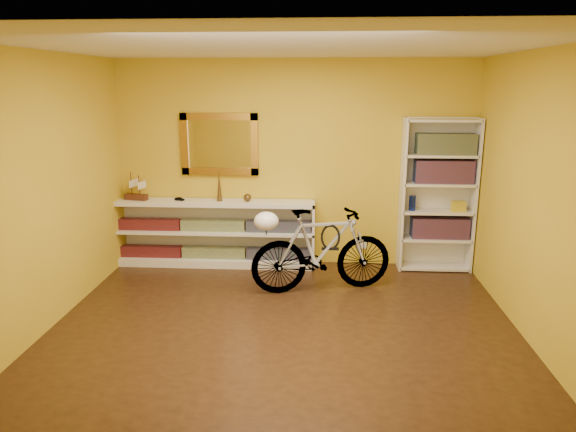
# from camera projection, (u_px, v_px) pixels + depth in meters

# --- Properties ---
(floor) EXTENTS (4.50, 4.00, 0.01)m
(floor) POSITION_uv_depth(u_px,v_px,m) (283.00, 330.00, 5.07)
(floor) COLOR black
(floor) RESTS_ON ground
(ceiling) EXTENTS (4.50, 4.00, 0.01)m
(ceiling) POSITION_uv_depth(u_px,v_px,m) (283.00, 46.00, 4.43)
(ceiling) COLOR silver
(ceiling) RESTS_ON ground
(back_wall) EXTENTS (4.50, 0.01, 2.60)m
(back_wall) POSITION_uv_depth(u_px,v_px,m) (295.00, 164.00, 6.69)
(back_wall) COLOR gold
(back_wall) RESTS_ON ground
(left_wall) EXTENTS (0.01, 4.00, 2.60)m
(left_wall) POSITION_uv_depth(u_px,v_px,m) (41.00, 194.00, 4.90)
(left_wall) COLOR gold
(left_wall) RESTS_ON ground
(right_wall) EXTENTS (0.01, 4.00, 2.60)m
(right_wall) POSITION_uv_depth(u_px,v_px,m) (540.00, 201.00, 4.61)
(right_wall) COLOR gold
(right_wall) RESTS_ON ground
(gilt_mirror) EXTENTS (0.98, 0.06, 0.78)m
(gilt_mirror) POSITION_uv_depth(u_px,v_px,m) (219.00, 144.00, 6.65)
(gilt_mirror) COLOR #90631A
(gilt_mirror) RESTS_ON back_wall
(wall_socket) EXTENTS (0.09, 0.02, 0.09)m
(wall_socket) POSITION_uv_depth(u_px,v_px,m) (363.00, 245.00, 6.88)
(wall_socket) COLOR silver
(wall_socket) RESTS_ON back_wall
(console_unit) EXTENTS (2.60, 0.35, 0.85)m
(console_unit) POSITION_uv_depth(u_px,v_px,m) (214.00, 233.00, 6.79)
(console_unit) COLOR silver
(console_unit) RESTS_ON floor
(cd_row_lower) EXTENTS (2.50, 0.13, 0.14)m
(cd_row_lower) POSITION_uv_depth(u_px,v_px,m) (214.00, 252.00, 6.83)
(cd_row_lower) COLOR black
(cd_row_lower) RESTS_ON console_unit
(cd_row_upper) EXTENTS (2.50, 0.13, 0.14)m
(cd_row_upper) POSITION_uv_depth(u_px,v_px,m) (213.00, 225.00, 6.74)
(cd_row_upper) COLOR navy
(cd_row_upper) RESTS_ON console_unit
(model_ship) EXTENTS (0.32, 0.17, 0.36)m
(model_ship) POSITION_uv_depth(u_px,v_px,m) (135.00, 186.00, 6.70)
(model_ship) COLOR #3C1C10
(model_ship) RESTS_ON console_unit
(toy_car) EXTENTS (0.00, 0.00, 0.00)m
(toy_car) POSITION_uv_depth(u_px,v_px,m) (180.00, 200.00, 6.71)
(toy_car) COLOR black
(toy_car) RESTS_ON console_unit
(bronze_ornament) EXTENTS (0.07, 0.07, 0.39)m
(bronze_ornament) POSITION_uv_depth(u_px,v_px,m) (219.00, 186.00, 6.63)
(bronze_ornament) COLOR #513B1C
(bronze_ornament) RESTS_ON console_unit
(decorative_orb) EXTENTS (0.10, 0.10, 0.10)m
(decorative_orb) POSITION_uv_depth(u_px,v_px,m) (247.00, 198.00, 6.65)
(decorative_orb) COLOR #513B1C
(decorative_orb) RESTS_ON console_unit
(bookcase) EXTENTS (0.90, 0.30, 1.90)m
(bookcase) POSITION_uv_depth(u_px,v_px,m) (438.00, 196.00, 6.51)
(bookcase) COLOR silver
(bookcase) RESTS_ON floor
(book_row_a) EXTENTS (0.70, 0.22, 0.26)m
(book_row_a) POSITION_uv_depth(u_px,v_px,m) (439.00, 227.00, 6.60)
(book_row_a) COLOR maroon
(book_row_a) RESTS_ON bookcase
(book_row_b) EXTENTS (0.70, 0.22, 0.28)m
(book_row_b) POSITION_uv_depth(u_px,v_px,m) (444.00, 171.00, 6.43)
(book_row_b) COLOR maroon
(book_row_b) RESTS_ON bookcase
(book_row_c) EXTENTS (0.70, 0.22, 0.25)m
(book_row_c) POSITION_uv_depth(u_px,v_px,m) (446.00, 144.00, 6.35)
(book_row_c) COLOR #194B59
(book_row_c) RESTS_ON bookcase
(travel_mug) EXTENTS (0.08, 0.08, 0.19)m
(travel_mug) POSITION_uv_depth(u_px,v_px,m) (412.00, 203.00, 6.53)
(travel_mug) COLOR navy
(travel_mug) RESTS_ON bookcase
(red_tin) EXTENTS (0.18, 0.18, 0.19)m
(red_tin) POSITION_uv_depth(u_px,v_px,m) (424.00, 146.00, 6.40)
(red_tin) COLOR maroon
(red_tin) RESTS_ON bookcase
(yellow_bag) EXTENTS (0.17, 0.13, 0.13)m
(yellow_bag) POSITION_uv_depth(u_px,v_px,m) (458.00, 206.00, 6.48)
(yellow_bag) COLOR gold
(yellow_bag) RESTS_ON bookcase
(bicycle) EXTENTS (0.82, 1.70, 0.97)m
(bicycle) POSITION_uv_depth(u_px,v_px,m) (322.00, 250.00, 5.91)
(bicycle) COLOR silver
(bicycle) RESTS_ON floor
(helmet) EXTENTS (0.27, 0.26, 0.20)m
(helmet) POSITION_uv_depth(u_px,v_px,m) (266.00, 221.00, 5.71)
(helmet) COLOR white
(helmet) RESTS_ON bicycle
(u_lock) EXTENTS (0.22, 0.02, 0.22)m
(u_lock) POSITION_uv_depth(u_px,v_px,m) (330.00, 237.00, 5.90)
(u_lock) COLOR black
(u_lock) RESTS_ON bicycle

